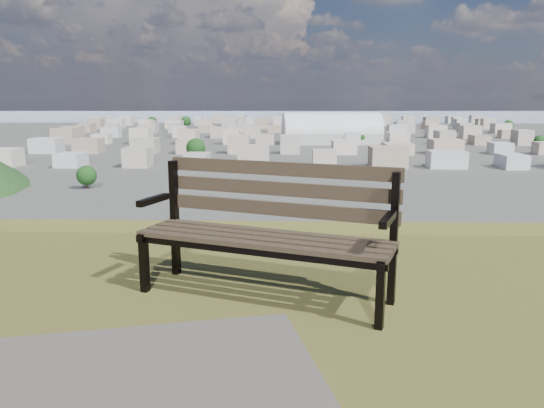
{
  "coord_description": "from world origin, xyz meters",
  "views": [
    {
      "loc": [
        -0.97,
        -1.53,
        26.45
      ],
      "look_at": [
        -1.15,
        4.14,
        25.3
      ],
      "focal_mm": 35.0,
      "sensor_mm": 36.0,
      "label": 1
    }
  ],
  "objects": [
    {
      "name": "park_bench",
      "position": [
        -1.11,
        2.24,
        25.55
      ],
      "size": [
        1.94,
        1.19,
        0.97
      ],
      "rotation": [
        0.0,
        0.0,
        -0.35
      ],
      "color": "#423726",
      "rests_on": "hilltop_mesa"
    },
    {
      "name": "arena",
      "position": [
        23.51,
        307.06,
        5.53
      ],
      "size": [
        57.93,
        29.93,
        23.44
      ],
      "rotation": [
        0.0,
        0.0,
        0.12
      ],
      "color": "#B3B3AF",
      "rests_on": "ground"
    },
    {
      "name": "city_blocks",
      "position": [
        0.0,
        394.44,
        3.5
      ],
      "size": [
        395.0,
        361.0,
        7.0
      ],
      "color": "beige",
      "rests_on": "ground"
    },
    {
      "name": "city_trees",
      "position": [
        -26.39,
        319.0,
        4.83
      ],
      "size": [
        406.52,
        387.2,
        9.98
      ],
      "color": "#37241B",
      "rests_on": "ground"
    },
    {
      "name": "bay_water",
      "position": [
        0.0,
        900.0,
        0.0
      ],
      "size": [
        2400.0,
        700.0,
        0.12
      ],
      "primitive_type": "cube",
      "color": "#96A6BF",
      "rests_on": "ground"
    },
    {
      "name": "far_hills",
      "position": [
        -60.92,
        1402.93,
        25.47
      ],
      "size": [
        2050.0,
        340.0,
        60.0
      ],
      "color": "#8E97B0",
      "rests_on": "ground"
    }
  ]
}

